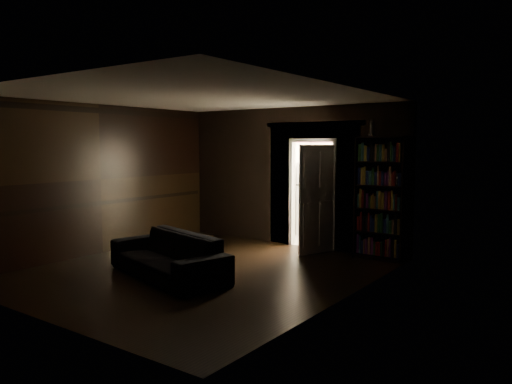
% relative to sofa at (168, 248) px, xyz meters
% --- Properties ---
extents(ground, '(5.50, 5.50, 0.00)m').
position_rel_sofa_xyz_m(ground, '(0.24, 0.50, -0.44)').
color(ground, black).
rests_on(ground, ground).
extents(room_walls, '(5.02, 5.61, 2.84)m').
position_rel_sofa_xyz_m(room_walls, '(0.23, 1.57, 1.24)').
color(room_walls, black).
rests_on(room_walls, ground).
extents(kitchen_alcove, '(2.20, 1.80, 2.60)m').
position_rel_sofa_xyz_m(kitchen_alcove, '(0.74, 4.37, 0.77)').
color(kitchen_alcove, beige).
rests_on(kitchen_alcove, ground).
extents(sofa, '(2.49, 1.57, 0.89)m').
position_rel_sofa_xyz_m(sofa, '(0.00, 0.00, 0.00)').
color(sofa, black).
rests_on(sofa, ground).
extents(bookshelf, '(0.95, 0.62, 2.20)m').
position_rel_sofa_xyz_m(bookshelf, '(2.22, 3.09, 0.66)').
color(bookshelf, black).
rests_on(bookshelf, ground).
extents(refrigerator, '(0.95, 0.91, 1.65)m').
position_rel_sofa_xyz_m(refrigerator, '(0.18, 4.53, 0.38)').
color(refrigerator, white).
rests_on(refrigerator, ground).
extents(door, '(0.32, 0.82, 2.05)m').
position_rel_sofa_xyz_m(door, '(1.07, 2.82, 0.58)').
color(door, white).
rests_on(door, ground).
extents(figurine, '(0.10, 0.10, 0.29)m').
position_rel_sofa_xyz_m(figurine, '(2.04, 3.03, 1.90)').
color(figurine, white).
rests_on(figurine, bookshelf).
extents(bottles, '(0.57, 0.27, 0.23)m').
position_rel_sofa_xyz_m(bottles, '(0.23, 4.45, 1.32)').
color(bottles, black).
rests_on(bottles, refrigerator).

